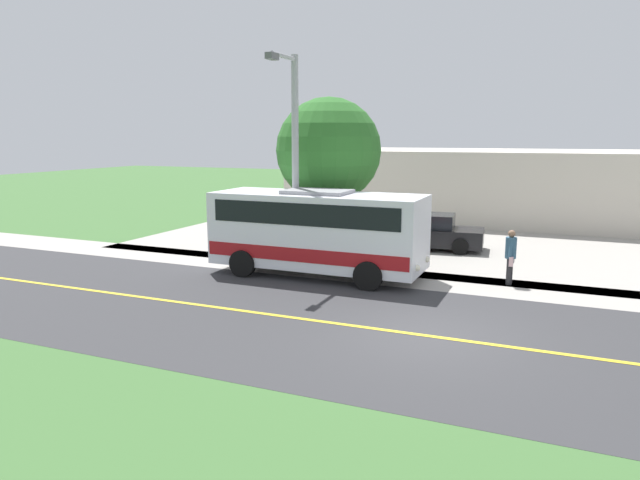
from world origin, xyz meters
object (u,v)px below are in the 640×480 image
at_px(street_light_pole, 294,154).
at_px(parked_car_near, 427,232).
at_px(shuttle_bus_front, 318,229).
at_px(commercial_building, 492,184).
at_px(pedestrian_with_bags, 511,255).
at_px(tree_curbside, 329,151).

relative_size(street_light_pole, parked_car_near, 1.59).
distance_m(shuttle_bus_front, street_light_pole, 2.68).
height_order(street_light_pole, parked_car_near, street_light_pole).
relative_size(shuttle_bus_front, commercial_building, 0.33).
bearing_deg(parked_car_near, commercial_building, 173.14).
xyz_separation_m(pedestrian_with_bags, commercial_building, (-15.65, -2.38, 0.98)).
bearing_deg(parked_car_near, tree_curbside, -45.19).
distance_m(pedestrian_with_bags, street_light_pole, 7.78).
bearing_deg(pedestrian_with_bags, parked_car_near, -142.31).
xyz_separation_m(pedestrian_with_bags, parked_car_near, (-4.77, -3.69, -0.24)).
bearing_deg(street_light_pole, pedestrian_with_bags, 97.15).
xyz_separation_m(pedestrian_with_bags, street_light_pole, (0.89, -7.08, 3.10)).
bearing_deg(tree_curbside, commercial_building, 162.34).
xyz_separation_m(street_light_pole, commercial_building, (-16.53, 4.70, -2.12)).
height_order(pedestrian_with_bags, commercial_building, commercial_building).
height_order(shuttle_bus_front, street_light_pole, street_light_pole).
xyz_separation_m(street_light_pole, tree_curbside, (-2.53, 0.24, 0.04)).
bearing_deg(tree_curbside, parked_car_near, 134.81).
xyz_separation_m(shuttle_bus_front, tree_curbside, (-2.88, -0.79, 2.48)).
height_order(street_light_pole, tree_curbside, street_light_pole).
height_order(pedestrian_with_bags, street_light_pole, street_light_pole).
bearing_deg(commercial_building, parked_car_near, -6.86).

